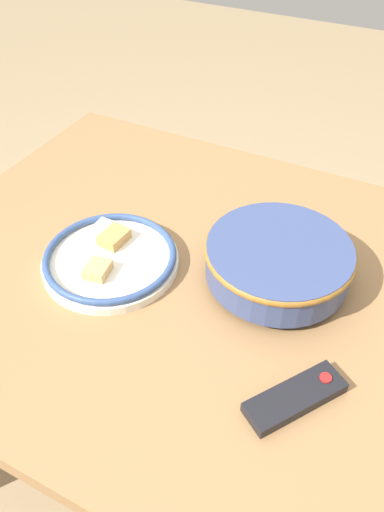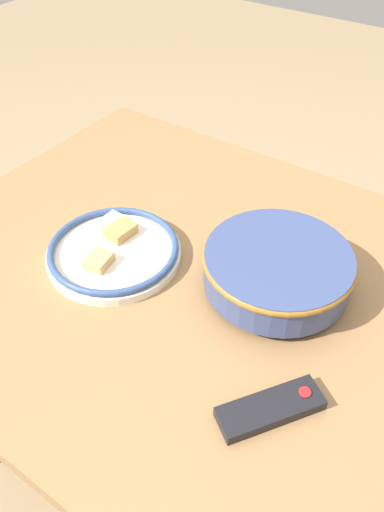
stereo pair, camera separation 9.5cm
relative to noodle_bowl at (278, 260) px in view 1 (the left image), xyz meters
The scene contains 5 objects.
ground_plane 0.82m from the noodle_bowl, 19.21° to the left, with size 8.00×8.00×0.00m, color #9E8460.
dining_table 0.21m from the noodle_bowl, 19.21° to the left, with size 1.17×0.93×0.75m.
noodle_bowl is the anchor object (origin of this frame).
food_plate 0.33m from the noodle_bowl, 19.69° to the left, with size 0.27×0.27×0.04m.
tv_remote 0.27m from the noodle_bowl, 116.35° to the left, with size 0.14×0.17×0.02m.
Camera 1 is at (-0.31, 0.63, 1.43)m, focal length 35.00 mm.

